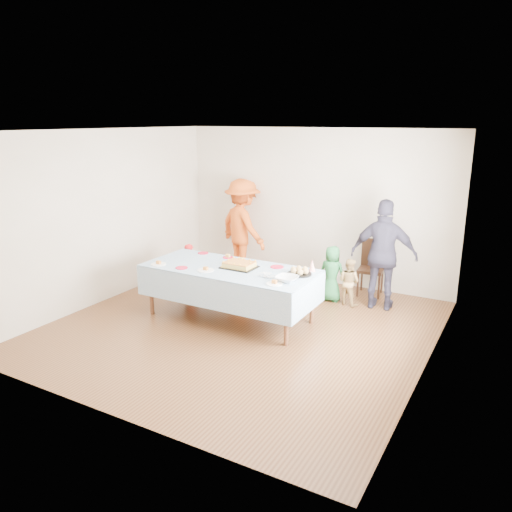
{
  "coord_description": "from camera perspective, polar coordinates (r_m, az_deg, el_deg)",
  "views": [
    {
      "loc": [
        3.36,
        -5.6,
        2.85
      ],
      "look_at": [
        0.06,
        0.3,
        0.98
      ],
      "focal_mm": 35.0,
      "sensor_mm": 36.0,
      "label": 1
    }
  ],
  "objects": [
    {
      "name": "plate_white_left",
      "position": [
        7.44,
        -11.07,
        -0.92
      ],
      "size": [
        0.22,
        0.22,
        0.01
      ],
      "primitive_type": "cylinder",
      "color": "white",
      "rests_on": "party_table"
    },
    {
      "name": "adult_right",
      "position": [
        7.78,
        14.4,
        0.1
      ],
      "size": [
        1.03,
        0.52,
        1.7
      ],
      "primitive_type": "imported",
      "rotation": [
        0.0,
        0.0,
        3.24
      ],
      "color": "#2F2C3C",
      "rests_on": "ground"
    },
    {
      "name": "toddler_mid",
      "position": [
        8.06,
        8.66,
        -2.0
      ],
      "size": [
        0.46,
        0.31,
        0.91
      ],
      "primitive_type": "imported",
      "rotation": [
        0.0,
        0.0,
        3.09
      ],
      "color": "#246C36",
      "rests_on": "ground"
    },
    {
      "name": "rolls_tray",
      "position": [
        6.85,
        4.99,
        -1.78
      ],
      "size": [
        0.34,
        0.34,
        0.1
      ],
      "color": "black",
      "rests_on": "party_table"
    },
    {
      "name": "party_table",
      "position": [
        7.18,
        -3.07,
        -1.75
      ],
      "size": [
        2.5,
        1.1,
        0.78
      ],
      "color": "#542E1C",
      "rests_on": "ground"
    },
    {
      "name": "plate_red_far_d",
      "position": [
        7.17,
        2.42,
        -1.25
      ],
      "size": [
        0.19,
        0.19,
        0.01
      ],
      "primitive_type": "cylinder",
      "color": "red",
      "rests_on": "party_table"
    },
    {
      "name": "plate_red_near",
      "position": [
        7.2,
        -8.5,
        -1.34
      ],
      "size": [
        0.17,
        0.17,
        0.01
      ],
      "primitive_type": "cylinder",
      "color": "red",
      "rests_on": "party_table"
    },
    {
      "name": "plate_red_far_a",
      "position": [
        7.95,
        -6.06,
        0.34
      ],
      "size": [
        0.17,
        0.17,
        0.01
      ],
      "primitive_type": "cylinder",
      "color": "red",
      "rests_on": "party_table"
    },
    {
      "name": "toddler_left",
      "position": [
        8.51,
        -7.56,
        -1.31
      ],
      "size": [
        0.34,
        0.28,
        0.82
      ],
      "primitive_type": "imported",
      "rotation": [
        0.0,
        0.0,
        2.85
      ],
      "color": "red",
      "rests_on": "ground"
    },
    {
      "name": "dining_chair",
      "position": [
        8.5,
        13.11,
        -0.89
      ],
      "size": [
        0.44,
        0.44,
        0.92
      ],
      "rotation": [
        0.0,
        0.0,
        0.12
      ],
      "color": "black",
      "rests_on": "ground"
    },
    {
      "name": "fork_pile",
      "position": [
        6.71,
        1.31,
        -2.17
      ],
      "size": [
        0.24,
        0.18,
        0.07
      ],
      "primitive_type": null,
      "color": "white",
      "rests_on": "party_table"
    },
    {
      "name": "plate_white_mid",
      "position": [
        7.04,
        -5.77,
        -1.63
      ],
      "size": [
        0.23,
        0.23,
        0.01
      ],
      "primitive_type": "cylinder",
      "color": "white",
      "rests_on": "party_table"
    },
    {
      "name": "plate_white_right",
      "position": [
        6.45,
        2.11,
        -3.19
      ],
      "size": [
        0.21,
        0.21,
        0.01
      ],
      "primitive_type": "cylinder",
      "color": "white",
      "rests_on": "party_table"
    },
    {
      "name": "room_walls",
      "position": [
        6.59,
        -1.31,
        6.07
      ],
      "size": [
        5.04,
        5.04,
        2.72
      ],
      "color": "#BEB09B",
      "rests_on": "ground"
    },
    {
      "name": "birthday_cake",
      "position": [
        7.14,
        -1.93,
        -1.04
      ],
      "size": [
        0.48,
        0.37,
        0.08
      ],
      "color": "black",
      "rests_on": "party_table"
    },
    {
      "name": "party_hat",
      "position": [
        7.0,
        6.42,
        -1.08
      ],
      "size": [
        0.1,
        0.1,
        0.17
      ],
      "primitive_type": "cone",
      "color": "white",
      "rests_on": "party_table"
    },
    {
      "name": "toddler_right",
      "position": [
        7.96,
        10.56,
        -2.9
      ],
      "size": [
        0.42,
        0.36,
        0.75
      ],
      "primitive_type": "imported",
      "rotation": [
        0.0,
        0.0,
        2.9
      ],
      "color": "tan",
      "rests_on": "ground"
    },
    {
      "name": "punch_bowl",
      "position": [
        6.55,
        3.55,
        -2.62
      ],
      "size": [
        0.3,
        0.3,
        0.07
      ],
      "primitive_type": "imported",
      "color": "silver",
      "rests_on": "party_table"
    },
    {
      "name": "adult_left",
      "position": [
        9.29,
        -1.53,
        3.32
      ],
      "size": [
        1.32,
        1.07,
        1.79
      ],
      "primitive_type": "imported",
      "rotation": [
        0.0,
        0.0,
        2.73
      ],
      "color": "#D6561A",
      "rests_on": "ground"
    },
    {
      "name": "plate_red_far_b",
      "position": [
        7.67,
        -3.23,
        -0.16
      ],
      "size": [
        0.16,
        0.16,
        0.01
      ],
      "primitive_type": "cylinder",
      "color": "red",
      "rests_on": "party_table"
    },
    {
      "name": "plate_red_far_c",
      "position": [
        7.45,
        -1.71,
        -0.59
      ],
      "size": [
        0.19,
        0.19,
        0.01
      ],
      "primitive_type": "cylinder",
      "color": "red",
      "rests_on": "party_table"
    },
    {
      "name": "ground",
      "position": [
        7.12,
        -1.62,
        -8.1
      ],
      "size": [
        5.0,
        5.0,
        0.0
      ],
      "primitive_type": "plane",
      "color": "#4D2A16",
      "rests_on": "ground"
    }
  ]
}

